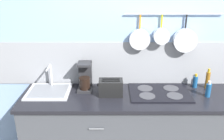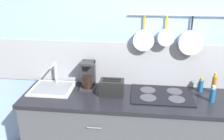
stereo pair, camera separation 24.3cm
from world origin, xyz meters
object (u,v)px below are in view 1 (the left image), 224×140
Objects in this scene: bottle_vinegar at (209,90)px; bottle_dish_soap at (209,80)px; toaster at (112,88)px; bottle_sesame_oil at (196,82)px; coffee_maker at (86,78)px.

bottle_vinegar is 0.76× the size of bottle_dish_soap.
bottle_dish_soap reaches higher than toaster.
bottle_sesame_oil is at bearing 11.25° from toaster.
coffee_maker is 1.75× the size of bottle_vinegar.
toaster is at bearing -171.13° from bottle_dish_soap.
toaster is at bearing -29.22° from coffee_maker.
toaster is 1.64× the size of bottle_sesame_oil.
toaster is 1.05m from bottle_dish_soap.
bottle_dish_soap reaches higher than bottle_vinegar.
bottle_sesame_oil is 0.23m from bottle_vinegar.
bottle_sesame_oil is 0.92× the size of bottle_vinegar.
coffee_maker reaches higher than bottle_dish_soap.
bottle_dish_soap is (0.06, 0.20, 0.02)m from bottle_vinegar.
toaster reaches higher than bottle_sesame_oil.
bottle_dish_soap reaches higher than bottle_sesame_oil.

